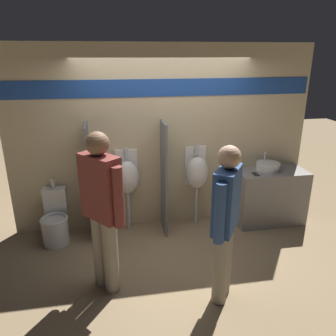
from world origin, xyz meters
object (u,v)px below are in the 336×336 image
Objects in this scene: urinal_near_counter at (127,177)px; urinal_far at (197,173)px; person_with_lanyard at (102,207)px; toilet at (55,222)px; cell_phone at (256,174)px; person_in_vest at (225,219)px; sink_basin at (268,166)px.

urinal_near_counter is 1.00× the size of urinal_far.
person_with_lanyard is at bearing -137.18° from urinal_far.
urinal_far is 1.43× the size of toilet.
cell_phone is 2.45m from person_with_lanyard.
person_in_vest is (-0.14, -1.66, 0.11)m from urinal_far.
cell_phone is at bearing -15.71° from urinal_far.
urinal_near_counter is 1.43× the size of toilet.
urinal_near_counter is at bearing -55.01° from person_with_lanyard.
urinal_near_counter reaches higher than cell_phone.
urinal_far is at bearing 176.05° from sink_basin.
sink_basin is 0.28× the size of urinal_near_counter.
sink_basin is 2.15m from urinal_near_counter.
toilet is (-2.09, -0.16, -0.55)m from urinal_far.
urinal_near_counter is at bearing 180.00° from urinal_far.
urinal_near_counter is 1.19m from toilet.
person_with_lanyard is (-2.48, -1.20, 0.10)m from sink_basin.
person_with_lanyard is (-1.38, -1.28, 0.16)m from urinal_far.
toilet is at bearing 85.58° from person_in_vest.
sink_basin is at bearing -2.03° from urinal_near_counter.
cell_phone is at bearing -7.12° from urinal_near_counter.
toilet is (-3.19, -0.08, -0.62)m from sink_basin.
urinal_far reaches higher than toilet.
sink_basin is 2.01m from person_in_vest.
person_in_vest is 1.30m from person_with_lanyard.
urinal_far is 0.69× the size of person_with_lanyard.
cell_phone is 2.98m from toilet.
toilet is 1.51m from person_with_lanyard.
urinal_far is 2.17m from toilet.
person_in_vest is 0.95× the size of person_with_lanyard.
person_with_lanyard is at bearing -154.79° from cell_phone.
cell_phone is at bearing -149.39° from sink_basin.
cell_phone is 0.11× the size of urinal_far.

